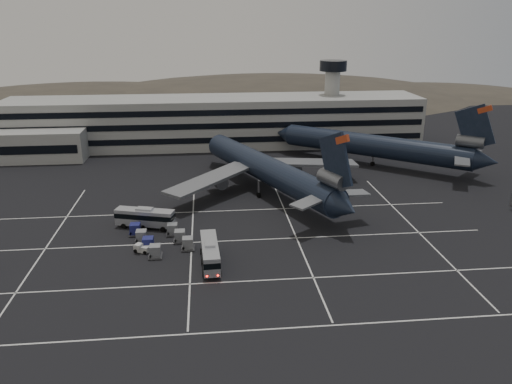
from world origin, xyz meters
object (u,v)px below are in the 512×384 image
uld_cluster (161,236)px  bus_far (145,217)px  trijet_main (268,170)px  bus_near (210,252)px

uld_cluster → bus_far: bearing=116.5°
trijet_main → bus_near: (-13.01, -31.94, -3.16)m
bus_near → uld_cluster: (-8.22, 8.96, -1.08)m
bus_far → uld_cluster: bearing=-137.0°
bus_far → uld_cluster: size_ratio=0.75×
uld_cluster → trijet_main: bearing=47.3°
uld_cluster → bus_near: bearing=-47.5°
bus_far → uld_cluster: bus_far is taller
bus_far → uld_cluster: 7.30m
bus_far → uld_cluster: (3.22, -6.46, -1.06)m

